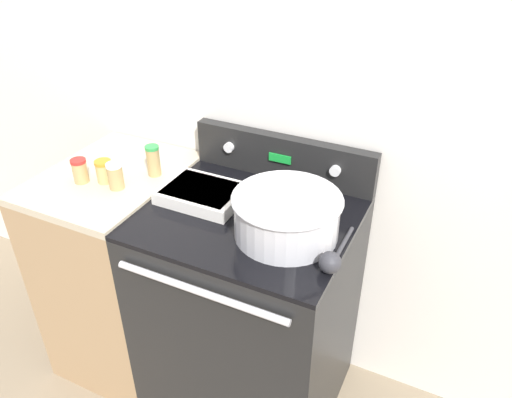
{
  "coord_description": "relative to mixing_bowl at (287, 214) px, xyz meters",
  "views": [
    {
      "loc": [
        0.65,
        -0.97,
        1.92
      ],
      "look_at": [
        0.02,
        0.34,
        1.01
      ],
      "focal_mm": 35.0,
      "sensor_mm": 36.0,
      "label": 1
    }
  ],
  "objects": [
    {
      "name": "kitchen_wall",
      "position": [
        -0.16,
        0.41,
        0.22
      ],
      "size": [
        8.0,
        0.05,
        2.5
      ],
      "color": "silver",
      "rests_on": "ground_plane"
    },
    {
      "name": "stove_range",
      "position": [
        -0.16,
        0.05,
        -0.55
      ],
      "size": [
        0.73,
        0.68,
        0.95
      ],
      "color": "black",
      "rests_on": "ground_plane"
    },
    {
      "name": "control_panel",
      "position": [
        -0.16,
        0.35,
        0.01
      ],
      "size": [
        0.73,
        0.07,
        0.17
      ],
      "color": "black",
      "rests_on": "stove_range"
    },
    {
      "name": "side_counter",
      "position": [
        -0.78,
        0.05,
        -0.55
      ],
      "size": [
        0.5,
        0.65,
        0.96
      ],
      "color": "tan",
      "rests_on": "ground_plane"
    },
    {
      "name": "mixing_bowl",
      "position": [
        0.0,
        0.0,
        0.0
      ],
      "size": [
        0.36,
        0.36,
        0.14
      ],
      "color": "silver",
      "rests_on": "stove_range"
    },
    {
      "name": "casserole_dish",
      "position": [
        -0.36,
        0.07,
        -0.05
      ],
      "size": [
        0.29,
        0.22,
        0.05
      ],
      "color": "silver",
      "rests_on": "stove_range"
    },
    {
      "name": "ladle",
      "position": [
        0.19,
        -0.1,
        -0.05
      ],
      "size": [
        0.07,
        0.27,
        0.07
      ],
      "color": "#333338",
      "rests_on": "stove_range"
    },
    {
      "name": "spice_jar_green_cap",
      "position": [
        -0.61,
        0.13,
        -0.01
      ],
      "size": [
        0.05,
        0.05,
        0.12
      ],
      "color": "tan",
      "rests_on": "side_counter"
    },
    {
      "name": "spice_jar_white_cap",
      "position": [
        -0.68,
        -0.02,
        -0.02
      ],
      "size": [
        0.06,
        0.06,
        0.1
      ],
      "color": "tan",
      "rests_on": "side_counter"
    },
    {
      "name": "spice_jar_orange_cap",
      "position": [
        -0.75,
        -0.0,
        -0.02
      ],
      "size": [
        0.06,
        0.06,
        0.09
      ],
      "color": "tan",
      "rests_on": "side_counter"
    },
    {
      "name": "spice_jar_red_cap",
      "position": [
        -0.83,
        -0.04,
        -0.02
      ],
      "size": [
        0.06,
        0.06,
        0.09
      ],
      "color": "tan",
      "rests_on": "side_counter"
    }
  ]
}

